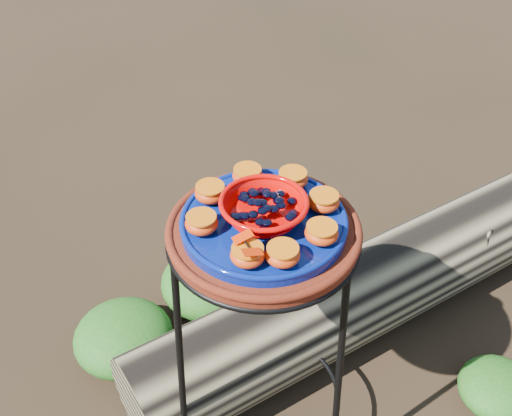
# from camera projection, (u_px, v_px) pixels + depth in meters

# --- Properties ---
(plant_stand) EXTENTS (0.44, 0.44, 0.70)m
(plant_stand) POSITION_uv_depth(u_px,v_px,m) (262.00, 346.00, 1.54)
(plant_stand) COLOR black
(plant_stand) RESTS_ON ground
(terracotta_saucer) EXTENTS (0.39, 0.39, 0.03)m
(terracotta_saucer) POSITION_uv_depth(u_px,v_px,m) (264.00, 233.00, 1.31)
(terracotta_saucer) COLOR #460D0A
(terracotta_saucer) RESTS_ON plant_stand
(cobalt_plate) EXTENTS (0.34, 0.34, 0.02)m
(cobalt_plate) POSITION_uv_depth(u_px,v_px,m) (264.00, 223.00, 1.29)
(cobalt_plate) COLOR navy
(cobalt_plate) RESTS_ON terracotta_saucer
(red_bowl) EXTENTS (0.17, 0.17, 0.05)m
(red_bowl) POSITION_uv_depth(u_px,v_px,m) (264.00, 210.00, 1.27)
(red_bowl) COLOR #D50502
(red_bowl) RESTS_ON cobalt_plate
(glass_gems) EXTENTS (0.13, 0.13, 0.02)m
(glass_gems) POSITION_uv_depth(u_px,v_px,m) (264.00, 197.00, 1.25)
(glass_gems) COLOR black
(glass_gems) RESTS_ON red_bowl
(orange_half_0) EXTENTS (0.07, 0.07, 0.04)m
(orange_half_0) POSITION_uv_depth(u_px,v_px,m) (248.00, 255.00, 1.18)
(orange_half_0) COLOR #AC3008
(orange_half_0) RESTS_ON cobalt_plate
(orange_half_1) EXTENTS (0.07, 0.07, 0.04)m
(orange_half_1) POSITION_uv_depth(u_px,v_px,m) (283.00, 255.00, 1.18)
(orange_half_1) COLOR #AC3008
(orange_half_1) RESTS_ON cobalt_plate
(orange_half_2) EXTENTS (0.07, 0.07, 0.04)m
(orange_half_2) POSITION_uv_depth(u_px,v_px,m) (321.00, 233.00, 1.23)
(orange_half_2) COLOR #AC3008
(orange_half_2) RESTS_ON cobalt_plate
(orange_half_3) EXTENTS (0.07, 0.07, 0.04)m
(orange_half_3) POSITION_uv_depth(u_px,v_px,m) (324.00, 202.00, 1.30)
(orange_half_3) COLOR #AC3008
(orange_half_3) RESTS_ON cobalt_plate
(orange_half_4) EXTENTS (0.07, 0.07, 0.04)m
(orange_half_4) POSITION_uv_depth(u_px,v_px,m) (293.00, 179.00, 1.36)
(orange_half_4) COLOR #AC3008
(orange_half_4) RESTS_ON cobalt_plate
(orange_half_5) EXTENTS (0.07, 0.07, 0.04)m
(orange_half_5) POSITION_uv_depth(u_px,v_px,m) (248.00, 176.00, 1.37)
(orange_half_5) COLOR #AC3008
(orange_half_5) RESTS_ON cobalt_plate
(orange_half_6) EXTENTS (0.07, 0.07, 0.04)m
(orange_half_6) POSITION_uv_depth(u_px,v_px,m) (210.00, 193.00, 1.32)
(orange_half_6) COLOR #AC3008
(orange_half_6) RESTS_ON cobalt_plate
(orange_half_7) EXTENTS (0.07, 0.07, 0.04)m
(orange_half_7) POSITION_uv_depth(u_px,v_px,m) (202.00, 223.00, 1.25)
(orange_half_7) COLOR #AC3008
(orange_half_7) RESTS_ON cobalt_plate
(butterfly) EXTENTS (0.10, 0.08, 0.01)m
(butterfly) POSITION_uv_depth(u_px,v_px,m) (247.00, 245.00, 1.16)
(butterfly) COLOR red
(butterfly) RESTS_ON orange_half_0
(driftwood_log) EXTENTS (1.43, 1.21, 0.28)m
(driftwood_log) POSITION_uv_depth(u_px,v_px,m) (359.00, 294.00, 1.96)
(driftwood_log) COLOR black
(driftwood_log) RESTS_ON ground
(foliage_left) EXTENTS (0.30, 0.30, 0.15)m
(foliage_left) POSITION_uv_depth(u_px,v_px,m) (123.00, 336.00, 1.92)
(foliage_left) COLOR #114B17
(foliage_left) RESTS_ON ground
(foliage_right) EXTENTS (0.22, 0.22, 0.11)m
(foliage_right) POSITION_uv_depth(u_px,v_px,m) (499.00, 388.00, 1.80)
(foliage_right) COLOR #114B17
(foliage_right) RESTS_ON ground
(foliage_back) EXTENTS (0.32, 0.32, 0.16)m
(foliage_back) POSITION_uv_depth(u_px,v_px,m) (210.00, 280.00, 2.08)
(foliage_back) COLOR #114B17
(foliage_back) RESTS_ON ground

